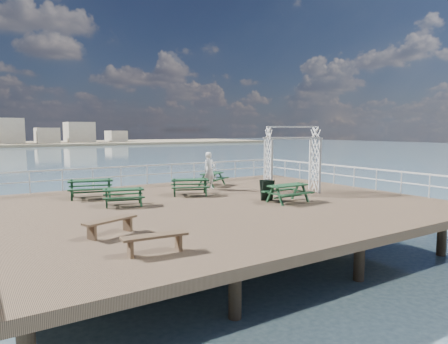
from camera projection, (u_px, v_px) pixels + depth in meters
ground at (210, 207)px, 16.41m from camera, size 18.00×14.00×0.30m
sea_backdrop at (41, 141)px, 135.47m from camera, size 300.00×300.00×9.20m
railing at (180, 176)px, 18.41m from camera, size 17.77×13.76×1.10m
picnic_table_a at (123, 193)px, 15.90m from camera, size 1.85×1.64×0.76m
picnic_table_b at (91, 185)px, 17.68m from camera, size 2.19×1.93×0.92m
picnic_table_c at (212, 176)px, 21.63m from camera, size 2.04×1.94×0.78m
picnic_table_d at (190, 184)px, 18.51m from camera, size 2.13×1.97×0.83m
picnic_table_e at (288, 189)px, 16.63m from camera, size 1.77×1.45×0.84m
flat_bench_near at (155, 239)px, 9.72m from camera, size 1.65×0.54×0.47m
flat_bench_far at (110, 223)px, 11.41m from camera, size 1.68×0.94×0.47m
trellis_arbor at (292, 163)px, 19.44m from camera, size 2.91×2.31×3.20m
sandwich_board at (267, 190)px, 17.09m from camera, size 0.62×0.51×0.89m
person at (209, 171)px, 20.27m from camera, size 0.76×0.56×1.90m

